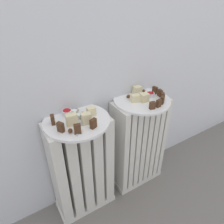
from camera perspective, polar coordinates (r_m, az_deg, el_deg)
radiator_left at (r=1.11m, az=-8.44°, el=-15.39°), size 0.32×0.16×0.58m
radiator_right at (r=1.25m, az=7.33°, el=-8.94°), size 0.32×0.16×0.58m
plate_left at (r=0.91m, az=-9.90°, el=-2.41°), size 0.30×0.30×0.01m
plate_right at (r=1.08m, az=8.41°, el=3.32°), size 0.30×0.30×0.01m
dark_cake_slice_left_0 at (r=0.89m, az=-16.39°, el=-2.09°), size 0.02×0.03×0.04m
dark_cake_slice_left_1 at (r=0.84m, az=-14.32°, el=-4.18°), size 0.03×0.03×0.04m
dark_cake_slice_left_2 at (r=0.82m, az=-9.73°, el=-4.72°), size 0.03×0.02×0.04m
dark_cake_slice_left_3 at (r=0.84m, az=-5.31°, el=-3.26°), size 0.03×0.03×0.04m
marble_cake_slice_left_0 at (r=0.87m, az=-7.27°, el=-1.81°), size 0.05×0.04×0.05m
marble_cake_slice_left_1 at (r=0.92m, az=-5.89°, el=0.14°), size 0.04×0.03×0.04m
marble_cake_slice_left_2 at (r=0.87m, az=-11.32°, el=-2.09°), size 0.05×0.03×0.05m
turkish_delight_left_0 at (r=0.91m, az=-9.37°, el=-1.23°), size 0.03×0.03×0.02m
turkish_delight_left_1 at (r=0.94m, az=-10.46°, el=-0.08°), size 0.03×0.03×0.02m
turkish_delight_left_2 at (r=0.90m, az=-8.03°, el=-1.32°), size 0.03×0.03×0.02m
medjool_date_left_0 at (r=0.91m, az=-11.96°, el=-1.71°), size 0.02×0.03×0.01m
medjool_date_left_1 at (r=0.97m, az=-10.07°, el=0.51°), size 0.03×0.03×0.01m
medjool_date_left_2 at (r=0.83m, az=-11.71°, el=-5.18°), size 0.03×0.03×0.02m
medjool_date_left_3 at (r=0.93m, az=-8.39°, el=-0.55°), size 0.04×0.03×0.02m
jam_bowl_left at (r=0.95m, az=-12.60°, el=-0.07°), size 0.05×0.05×0.02m
dark_cake_slice_right_0 at (r=0.98m, az=11.33°, el=1.82°), size 0.03×0.02×0.04m
dark_cake_slice_right_1 at (r=1.01m, az=13.09°, el=2.41°), size 0.03×0.02×0.04m
dark_cake_slice_right_2 at (r=1.04m, az=14.05°, el=3.29°), size 0.03×0.03×0.04m
dark_cake_slice_right_3 at (r=1.08m, az=14.13°, el=4.29°), size 0.03×0.03×0.04m
dark_cake_slice_right_4 at (r=1.11m, az=13.40°, el=5.26°), size 0.02×0.03×0.04m
dark_cake_slice_right_5 at (r=1.14m, az=12.02°, el=6.08°), size 0.02×0.03×0.04m
marble_cake_slice_right_0 at (r=1.04m, az=6.54°, el=3.94°), size 0.05×0.04×0.04m
marble_cake_slice_right_1 at (r=1.12m, az=7.12°, el=6.15°), size 0.04×0.04×0.04m
marble_cake_slice_right_2 at (r=1.04m, az=9.09°, el=4.08°), size 0.04×0.04×0.04m
turkish_delight_right_0 at (r=1.08m, az=8.33°, el=4.65°), size 0.03×0.03×0.02m
turkish_delight_right_1 at (r=1.08m, az=6.75°, el=4.62°), size 0.03×0.03×0.02m
medjool_date_right_0 at (r=1.15m, az=8.94°, el=5.92°), size 0.03×0.03×0.02m
medjool_date_right_1 at (r=1.08m, az=4.61°, el=4.44°), size 0.03×0.03×0.02m
medjool_date_right_2 at (r=1.03m, az=11.42°, el=2.46°), size 0.03×0.02×0.02m
jam_bowl_right at (r=1.11m, az=10.74°, el=4.94°), size 0.05×0.05×0.02m
fork at (r=0.85m, az=-9.20°, el=-4.43°), size 0.06×0.09×0.00m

